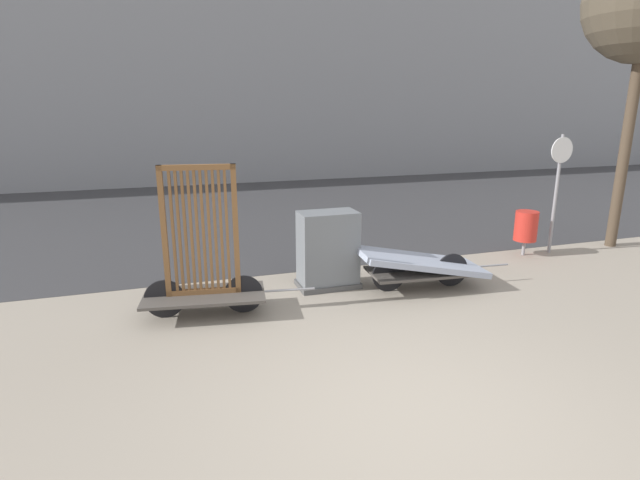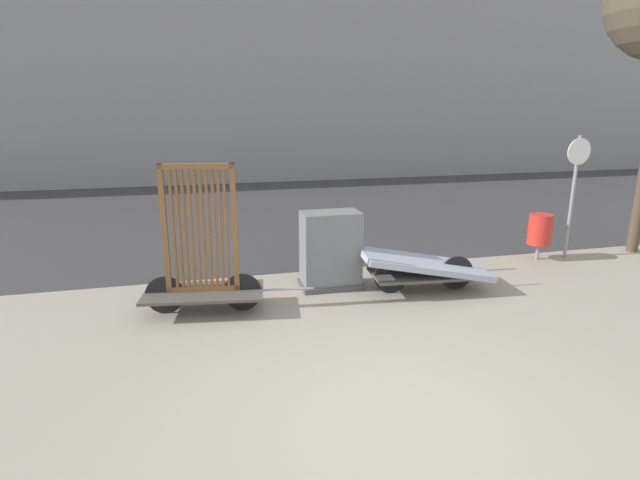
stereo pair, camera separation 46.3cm
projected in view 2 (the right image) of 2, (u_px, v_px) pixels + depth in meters
ground_plane at (400, 420)px, 4.51m from camera, size 60.00×60.00×0.00m
road_strip at (260, 211)px, 13.47m from camera, size 56.00×10.53×0.01m
building_facade at (231, 34)px, 18.88m from camera, size 48.00×4.00×10.79m
bike_cart_with_bedframe at (203, 265)px, 6.72m from camera, size 2.34×1.01×2.04m
bike_cart_with_mattress at (425, 267)px, 7.57m from camera, size 2.51×1.02×0.66m
utility_cabinet at (331, 253)px, 7.70m from camera, size 0.95×0.57×1.20m
trash_bin at (540, 230)px, 9.11m from camera, size 0.42×0.42×0.85m
sign_post at (575, 182)px, 9.02m from camera, size 0.47×0.06×2.25m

